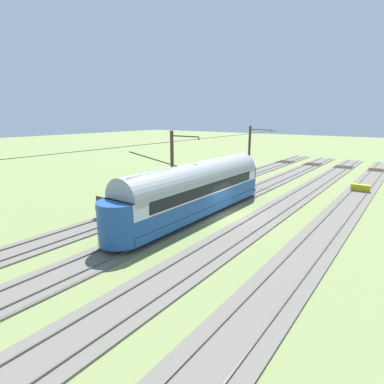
# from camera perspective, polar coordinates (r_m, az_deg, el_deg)

# --- Properties ---
(ground_plane) EXTENTS (220.00, 220.00, 0.00)m
(ground_plane) POSITION_cam_1_polar(r_m,az_deg,el_deg) (24.60, 7.37, -4.52)
(ground_plane) COLOR olive
(track_streetcar_siding) EXTENTS (2.80, 80.00, 0.18)m
(track_streetcar_siding) POSITION_cam_1_polar(r_m,az_deg,el_deg) (22.60, 23.28, -7.15)
(track_streetcar_siding) COLOR #666059
(track_streetcar_siding) RESTS_ON ground
(track_adjacent_siding) EXTENTS (2.80, 80.00, 0.18)m
(track_adjacent_siding) POSITION_cam_1_polar(r_m,az_deg,el_deg) (23.90, 12.56, -5.17)
(track_adjacent_siding) COLOR #666059
(track_adjacent_siding) RESTS_ON ground
(track_third_siding) EXTENTS (2.80, 80.00, 0.18)m
(track_third_siding) POSITION_cam_1_polar(r_m,az_deg,el_deg) (25.96, 3.30, -3.31)
(track_third_siding) COLOR #666059
(track_third_siding) RESTS_ON ground
(track_outer_siding) EXTENTS (2.80, 80.00, 0.18)m
(track_outer_siding) POSITION_cam_1_polar(r_m,az_deg,el_deg) (28.61, -4.40, -1.68)
(track_outer_siding) COLOR #666059
(track_outer_siding) RESTS_ON ground
(vintage_streetcar) EXTENTS (2.65, 17.99, 5.57)m
(vintage_streetcar) POSITION_cam_1_polar(r_m,az_deg,el_deg) (23.83, 0.82, 0.65)
(vintage_streetcar) COLOR #1E4C93
(vintage_streetcar) RESTS_ON ground
(flatcar_adjacent) EXTENTS (2.80, 12.30, 1.60)m
(flatcar_adjacent) POSITION_cam_1_polar(r_m,az_deg,el_deg) (27.67, -5.79, -0.53)
(flatcar_adjacent) COLOR brown
(flatcar_adjacent) RESTS_ON ground
(catenary_pole_foreground) EXTENTS (2.89, 0.28, 6.60)m
(catenary_pole_foreground) POSITION_cam_1_polar(r_m,az_deg,el_deg) (37.26, 10.67, 7.12)
(catenary_pole_foreground) COLOR #423323
(catenary_pole_foreground) RESTS_ON ground
(catenary_pole_mid_near) EXTENTS (2.89, 0.28, 6.60)m
(catenary_pole_mid_near) POSITION_cam_1_polar(r_m,az_deg,el_deg) (25.38, -3.54, 4.21)
(catenary_pole_mid_near) COLOR #423323
(catenary_pole_mid_near) RESTS_ON ground
(overhead_wire_run) EXTENTS (2.69, 32.36, 0.18)m
(overhead_wire_run) POSITION_cam_1_polar(r_m,az_deg,el_deg) (24.12, 2.14, 9.92)
(overhead_wire_run) COLOR black
(overhead_wire_run) RESTS_ON ground
(track_end_bumper) EXTENTS (1.80, 0.60, 0.80)m
(track_end_bumper) POSITION_cam_1_polar(r_m,az_deg,el_deg) (36.51, 28.79, 0.60)
(track_end_bumper) COLOR #B2A519
(track_end_bumper) RESTS_ON ground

